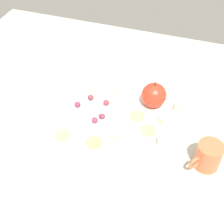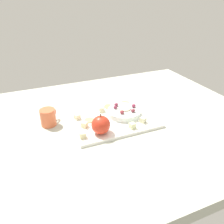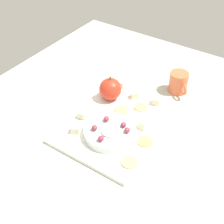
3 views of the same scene
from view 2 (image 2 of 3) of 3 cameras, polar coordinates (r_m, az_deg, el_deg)
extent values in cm
cube|color=#B7BBA9|center=(110.98, 2.32, -2.82)|extent=(130.97, 109.67, 4.94)
cube|color=white|center=(107.48, 0.14, -1.98)|extent=(39.15, 29.38, 1.34)
cylinder|color=silver|center=(109.97, 3.01, -0.08)|extent=(15.99, 15.99, 2.59)
sphere|color=red|center=(95.02, -2.80, -3.23)|extent=(7.90, 7.90, 7.90)
cylinder|color=brown|center=(92.70, -2.86, -0.83)|extent=(0.50, 0.50, 1.20)
cube|color=beige|center=(107.42, -8.64, -1.19)|extent=(2.93, 2.93, 2.43)
cube|color=beige|center=(112.65, -2.57, 0.62)|extent=(2.81, 2.81, 2.43)
cube|color=beige|center=(94.32, -7.33, -5.70)|extent=(2.54, 2.54, 2.43)
cube|color=beige|center=(100.94, -6.83, -3.16)|extent=(3.42, 3.42, 2.43)
cube|color=beige|center=(99.85, 4.89, -3.43)|extent=(2.72, 2.72, 2.43)
cube|color=beige|center=(104.69, 7.69, -1.97)|extent=(3.25, 3.25, 2.43)
cylinder|color=tan|center=(121.56, 3.36, 2.28)|extent=(4.77, 4.77, 0.40)
cylinder|color=tan|center=(117.64, -0.81, 1.38)|extent=(4.77, 4.77, 0.40)
cylinder|color=tan|center=(106.05, -5.67, -2.04)|extent=(4.77, 4.77, 0.40)
cylinder|color=tan|center=(103.47, -2.33, -2.76)|extent=(4.77, 4.77, 0.40)
ellipsoid|color=#993540|center=(105.60, 2.50, -0.02)|extent=(1.96, 1.77, 1.74)
ellipsoid|color=brown|center=(107.26, 5.26, 0.36)|extent=(1.96, 1.77, 1.76)
ellipsoid|color=#833049|center=(110.07, 0.84, 1.22)|extent=(1.96, 1.77, 1.59)
ellipsoid|color=#8F364D|center=(112.39, 1.06, 1.87)|extent=(1.96, 1.77, 1.73)
ellipsoid|color=#922F4E|center=(111.70, 5.43, 1.57)|extent=(1.96, 1.77, 1.79)
cylinder|color=beige|center=(110.19, 3.12, 0.92)|extent=(5.87, 5.87, 0.60)
cylinder|color=#E36941|center=(106.93, -15.62, -1.30)|extent=(6.80, 6.80, 7.85)
torus|color=#E36941|center=(110.24, -14.37, -0.18)|extent=(3.23, 3.54, 4.00)
camera|label=1|loc=(1.51, -19.97, 32.83)|focal=50.23mm
camera|label=3|loc=(1.62, 18.54, 32.84)|focal=50.49mm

